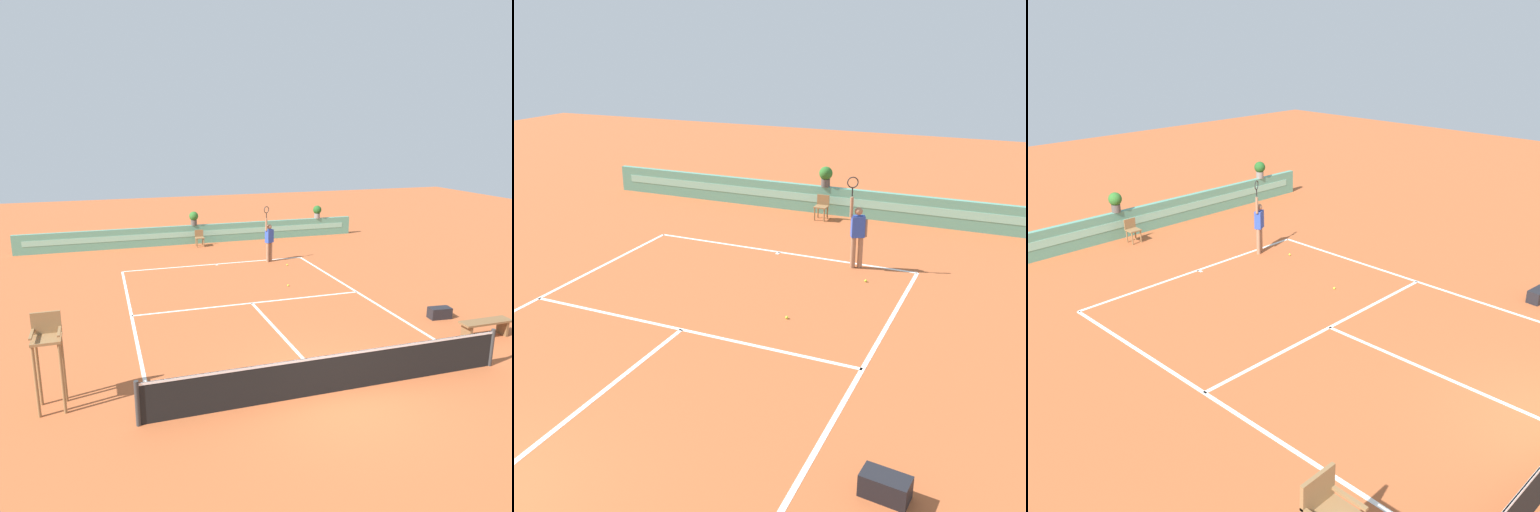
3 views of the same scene
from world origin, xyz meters
TOP-DOWN VIEW (x-y plane):
  - ground_plane at (0.00, 6.00)m, footprint 60.00×60.00m
  - court_lines at (0.00, 6.72)m, footprint 8.32×11.94m
  - net at (0.00, 0.00)m, footprint 8.92×0.10m
  - back_wall_barrier at (0.00, 16.39)m, footprint 18.00×0.21m
  - umpire_chair at (-6.11, 1.26)m, footprint 0.60×0.60m
  - ball_kid_chair at (0.01, 15.66)m, footprint 0.44×0.44m
  - bench_courtside at (5.60, 1.53)m, footprint 1.60×0.44m
  - gear_bag at (5.33, 3.21)m, footprint 0.73×0.42m
  - tennis_player at (2.44, 11.62)m, footprint 0.56×0.36m
  - tennis_ball_near_baseline at (2.98, 10.70)m, footprint 0.07×0.07m
  - tennis_ball_mid_court at (1.92, 7.85)m, footprint 0.07×0.07m
  - potted_plant_far_right at (7.00, 16.39)m, footprint 0.48×0.48m
  - potted_plant_centre at (-0.13, 16.39)m, footprint 0.48×0.48m

SIDE VIEW (x-z plane):
  - ground_plane at x=0.00m, z-range 0.00..0.00m
  - court_lines at x=0.00m, z-range 0.00..0.01m
  - tennis_ball_near_baseline at x=2.98m, z-range 0.00..0.07m
  - tennis_ball_mid_court at x=1.92m, z-range 0.00..0.07m
  - gear_bag at x=5.33m, z-range 0.00..0.36m
  - bench_courtside at x=5.60m, z-range 0.12..0.63m
  - ball_kid_chair at x=0.01m, z-range 0.05..0.90m
  - back_wall_barrier at x=0.00m, z-range 0.00..1.00m
  - net at x=0.00m, z-range 0.01..1.01m
  - tennis_player at x=2.44m, z-range -0.24..2.34m
  - umpire_chair at x=-6.11m, z-range 0.27..2.41m
  - potted_plant_far_right at x=7.00m, z-range 1.05..1.78m
  - potted_plant_centre at x=-0.13m, z-range 1.05..1.78m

